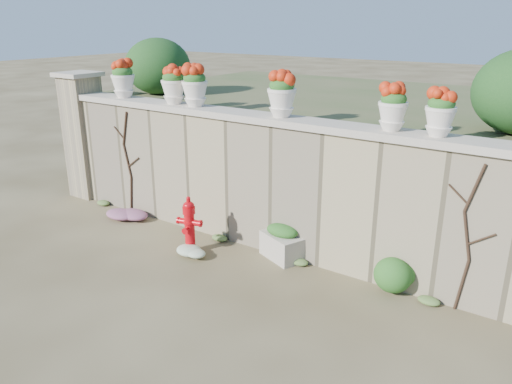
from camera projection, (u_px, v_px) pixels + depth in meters
The scene contains 19 objects.
ground at pixel (179, 288), 6.75m from camera, with size 80.00×80.00×0.00m, color #483C24.
stone_wall at pixel (255, 184), 7.82m from camera, with size 8.00×0.40×2.00m, color gray.
wall_cap at pixel (255, 117), 7.47m from camera, with size 8.10×0.52×0.10m, color beige.
gate_pillar at pixel (85, 135), 9.96m from camera, with size 0.72×0.72×2.48m.
raised_fill at pixel (343, 144), 10.31m from camera, with size 9.00×6.00×2.00m, color #384C23.
back_shrub_left at pixel (158, 66), 9.96m from camera, with size 1.30×1.30×1.10m, color #143814.
vine_left at pixel (128, 161), 9.09m from camera, with size 0.60×0.04×1.91m.
vine_right at pixel (468, 237), 5.92m from camera, with size 0.60×0.04×1.91m.
fire_hydrant at pixel (189, 225), 7.63m from camera, with size 0.40×0.28×0.91m.
planter_box at pixel (282, 243), 7.51m from camera, with size 0.75×0.60×0.55m.
green_shrub at pixel (392, 271), 6.57m from camera, with size 0.63×0.57×0.60m, color #1E5119.
magenta_clump at pixel (127, 214), 9.02m from camera, with size 0.80×0.54×0.21m, color #B7249D.
white_flowers at pixel (192, 252), 7.54m from camera, with size 0.57×0.45×0.20m, color white.
urn_pot_0 at pixel (123, 79), 8.89m from camera, with size 0.42×0.42×0.65m.
urn_pot_1 at pixel (173, 85), 8.24m from camera, with size 0.40×0.40×0.63m.
urn_pot_2 at pixel (195, 86), 7.98m from camera, with size 0.42×0.42×0.65m.
urn_pot_3 at pixel (282, 94), 7.10m from camera, with size 0.42×0.42×0.65m.
urn_pot_4 at pixel (393, 108), 6.23m from camera, with size 0.37×0.37×0.58m.
urn_pot_5 at pixel (440, 113), 5.92m from camera, with size 0.37×0.37×0.57m.
Camera 1 is at (4.24, -4.31, 3.43)m, focal length 35.00 mm.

